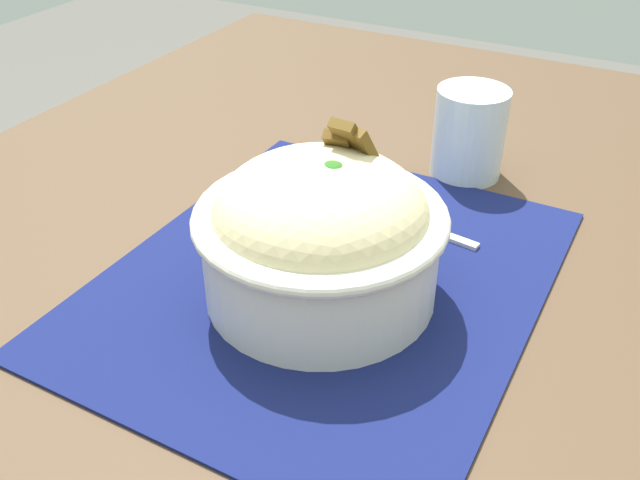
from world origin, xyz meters
TOP-DOWN VIEW (x-y plane):
  - table at (0.00, 0.00)m, footprint 1.27×0.96m
  - placemat at (0.02, 0.02)m, footprint 0.40×0.33m
  - bowl at (-0.00, 0.01)m, footprint 0.23×0.23m
  - fork at (0.13, -0.01)m, footprint 0.03×0.12m
  - drinking_glass at (0.25, -0.02)m, footprint 0.07×0.07m

SIDE VIEW (x-z plane):
  - table at x=0.00m, z-range 0.31..1.08m
  - placemat at x=0.02m, z-range 0.77..0.77m
  - fork at x=0.13m, z-range 0.77..0.77m
  - drinking_glass at x=0.25m, z-range 0.76..0.85m
  - bowl at x=0.00m, z-range 0.76..0.89m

